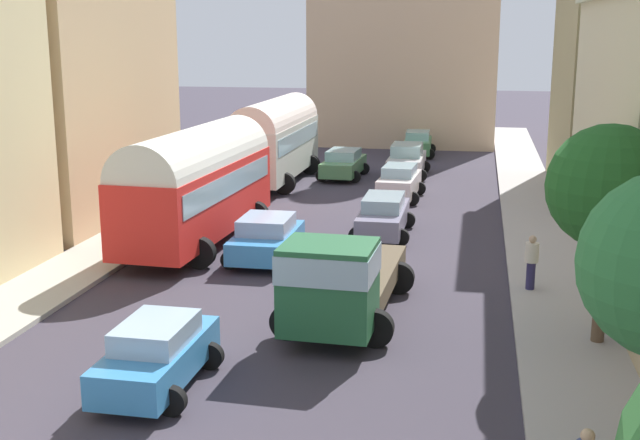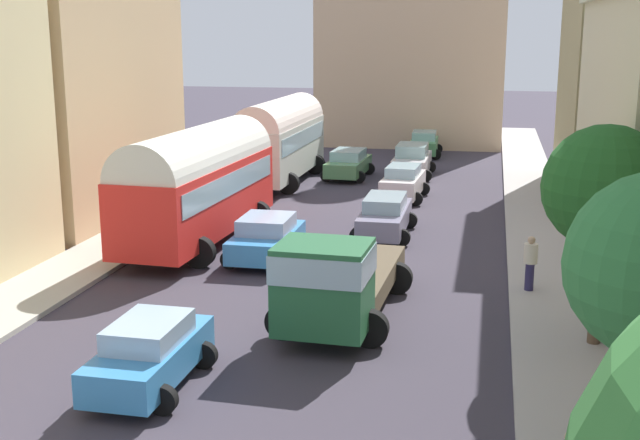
# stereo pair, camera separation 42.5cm
# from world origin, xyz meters

# --- Properties ---
(ground_plane) EXTENTS (154.00, 154.00, 0.00)m
(ground_plane) POSITION_xyz_m (0.00, 27.00, 0.00)
(ground_plane) COLOR #39343F
(sidewalk_left) EXTENTS (2.50, 70.00, 0.14)m
(sidewalk_left) POSITION_xyz_m (-7.25, 27.00, 0.07)
(sidewalk_left) COLOR #ACA89B
(sidewalk_left) RESTS_ON ground
(sidewalk_right) EXTENTS (2.50, 70.00, 0.14)m
(sidewalk_right) POSITION_xyz_m (7.25, 27.00, 0.07)
(sidewalk_right) COLOR #ACA5A0
(sidewalk_right) RESTS_ON ground
(building_left_2) EXTENTS (4.47, 10.65, 10.82)m
(building_left_2) POSITION_xyz_m (-10.73, 28.42, 5.41)
(building_left_2) COLOR tan
(building_left_2) RESTS_ON ground
(building_right_3) EXTENTS (5.91, 10.38, 11.30)m
(building_right_3) POSITION_xyz_m (11.19, 37.07, 5.68)
(building_right_3) COLOR tan
(building_right_3) RESTS_ON ground
(distant_church) EXTENTS (11.85, 6.69, 19.17)m
(distant_church) POSITION_xyz_m (0.00, 52.52, 6.84)
(distant_church) COLOR tan
(distant_church) RESTS_ON ground
(parked_bus_1) EXTENTS (3.63, 9.28, 4.10)m
(parked_bus_1) POSITION_xyz_m (-4.60, 24.75, 2.25)
(parked_bus_1) COLOR red
(parked_bus_1) RESTS_ON ground
(parked_bus_2) EXTENTS (3.34, 9.00, 4.12)m
(parked_bus_2) POSITION_xyz_m (-4.80, 36.87, 2.28)
(parked_bus_2) COLOR beige
(parked_bus_2) RESTS_ON ground
(cargo_truck_0) EXTENTS (3.18, 7.06, 2.54)m
(cargo_truck_0) POSITION_xyz_m (1.67, 17.52, 1.28)
(cargo_truck_0) COLOR #245D36
(cargo_truck_0) RESTS_ON ground
(car_0) EXTENTS (2.16, 4.39, 1.49)m
(car_0) POSITION_xyz_m (1.64, 27.20, 0.76)
(car_0) COLOR gray
(car_0) RESTS_ON ground
(car_1) EXTENTS (2.23, 3.90, 1.53)m
(car_1) POSITION_xyz_m (1.57, 33.93, 0.78)
(car_1) COLOR silver
(car_1) RESTS_ON ground
(car_2) EXTENTS (2.29, 4.40, 1.68)m
(car_2) POSITION_xyz_m (1.37, 39.94, 0.83)
(car_2) COLOR silver
(car_2) RESTS_ON ground
(car_3) EXTENTS (2.21, 3.91, 1.50)m
(car_3) POSITION_xyz_m (1.40, 47.03, 0.76)
(car_3) COLOR #498952
(car_3) RESTS_ON ground
(car_5) EXTENTS (2.14, 3.75, 1.47)m
(car_5) POSITION_xyz_m (-1.49, 13.19, 0.74)
(car_5) COLOR #3885C6
(car_5) RESTS_ON ground
(car_6) EXTENTS (2.43, 3.78, 1.47)m
(car_6) POSITION_xyz_m (-1.70, 23.13, 0.75)
(car_6) COLOR #3987CE
(car_6) RESTS_ON ground
(car_7) EXTENTS (2.36, 4.22, 1.45)m
(car_7) POSITION_xyz_m (-1.74, 38.81, 0.74)
(car_7) COLOR #538C56
(car_7) RESTS_ON ground
(pedestrian_2) EXTENTS (0.39, 0.39, 1.72)m
(pedestrian_2) POSITION_xyz_m (6.55, 21.18, 0.97)
(pedestrian_2) COLOR #2C2751
(pedestrian_2) RESTS_ON ground
(roadside_tree_2) EXTENTS (2.88, 2.88, 5.31)m
(roadside_tree_2) POSITION_xyz_m (7.90, 17.35, 3.85)
(roadside_tree_2) COLOR brown
(roadside_tree_2) RESTS_ON ground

